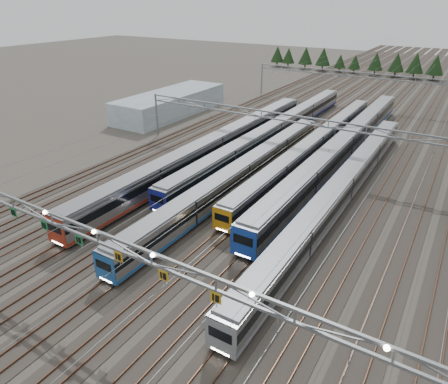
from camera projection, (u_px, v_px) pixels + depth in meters
The scene contains 13 objects.
ground at pixel (109, 307), 34.89m from camera, with size 400.00×400.00×0.00m, color #47423A.
track_bed at pixel (376, 89), 110.74m from camera, with size 54.00×260.00×5.42m.
train_a at pixel (215, 147), 65.80m from camera, with size 3.00×62.52×3.91m.
train_b at pixel (274, 131), 73.97m from camera, with size 2.70×66.88×3.51m.
train_c at pixel (241, 174), 56.14m from camera, with size 2.67×51.38×3.48m.
train_d at pixel (315, 145), 67.48m from camera, with size 2.56×60.06×3.33m.
train_e at pixel (343, 146), 65.91m from camera, with size 3.01×68.30×3.93m.
train_f at pixel (342, 189), 51.83m from camera, with size 2.73×59.77×3.55m.
gantry_near at pixel (96, 239), 31.70m from camera, with size 56.36×0.61×8.08m.
gantry_mid at pixel (293, 124), 62.68m from camera, with size 56.36×0.36×8.00m.
gantry_far at pixel (365, 79), 97.11m from camera, with size 56.36×0.36×8.00m.
west_shed at pixel (171, 103), 91.56m from camera, with size 10.00×30.00×4.88m, color #92A8AE.
treeline at pixel (416, 65), 130.42m from camera, with size 106.40×5.60×7.02m.
Camera 1 is at (22.66, -17.63, 24.44)m, focal length 32.00 mm.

